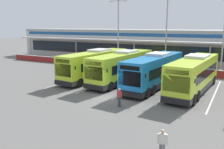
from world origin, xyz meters
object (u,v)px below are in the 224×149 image
(coach_bus_centre, at_px, (155,71))
(pedestrian_near_bin, at_px, (162,143))
(coach_bus_leftmost, at_px, (95,65))
(pedestrian_in_dark_coat, at_px, (119,97))
(lamp_post_centre, at_px, (167,29))
(lamp_post_west, at_px, (118,29))
(lamp_post_east, at_px, (224,30))
(coach_bus_left_centre, at_px, (123,67))
(coach_bus_right_centre, at_px, (194,75))

(coach_bus_centre, xyz_separation_m, pedestrian_near_bin, (5.25, -14.47, -0.91))
(coach_bus_leftmost, xyz_separation_m, coach_bus_centre, (8.15, -0.47, 0.00))
(pedestrian_in_dark_coat, bearing_deg, lamp_post_centre, 94.73)
(coach_bus_leftmost, relative_size, lamp_post_west, 1.12)
(coach_bus_leftmost, xyz_separation_m, lamp_post_east, (14.24, 9.57, 4.50))
(pedestrian_near_bin, relative_size, lamp_post_east, 0.15)
(coach_bus_left_centre, height_order, coach_bus_right_centre, same)
(lamp_post_west, bearing_deg, coach_bus_centre, -47.68)
(coach_bus_leftmost, bearing_deg, coach_bus_right_centre, -2.59)
(coach_bus_left_centre, bearing_deg, coach_bus_right_centre, -4.70)
(coach_bus_left_centre, xyz_separation_m, coach_bus_right_centre, (8.59, -0.71, 0.00))
(coach_bus_centre, bearing_deg, lamp_post_west, 132.32)
(lamp_post_centre, distance_m, lamp_post_east, 8.23)
(lamp_post_centre, bearing_deg, coach_bus_left_centre, -102.09)
(pedestrian_in_dark_coat, bearing_deg, coach_bus_leftmost, 132.07)
(pedestrian_in_dark_coat, relative_size, lamp_post_west, 0.15)
(coach_bus_centre, xyz_separation_m, pedestrian_in_dark_coat, (-0.44, -8.07, -0.91))
(coach_bus_right_centre, distance_m, lamp_post_west, 19.09)
(pedestrian_near_bin, height_order, lamp_post_centre, lamp_post_centre)
(coach_bus_leftmost, bearing_deg, lamp_post_west, 101.38)
(pedestrian_in_dark_coat, bearing_deg, pedestrian_near_bin, -48.40)
(coach_bus_centre, relative_size, pedestrian_in_dark_coat, 7.59)
(coach_bus_left_centre, xyz_separation_m, coach_bus_centre, (4.32, -0.62, 0.00))
(coach_bus_left_centre, relative_size, lamp_post_centre, 1.12)
(lamp_post_east, bearing_deg, pedestrian_near_bin, -91.98)
(coach_bus_centre, xyz_separation_m, lamp_post_centre, (-2.04, 11.27, 4.50))
(pedestrian_near_bin, distance_m, lamp_post_east, 25.12)
(pedestrian_near_bin, relative_size, lamp_post_centre, 0.15)
(pedestrian_near_bin, height_order, lamp_post_west, lamp_post_west)
(coach_bus_left_centre, xyz_separation_m, lamp_post_centre, (2.28, 10.66, 4.50))
(lamp_post_west, xyz_separation_m, lamp_post_east, (16.43, -1.31, 0.00))
(pedestrian_in_dark_coat, xyz_separation_m, lamp_post_centre, (-1.60, 19.34, 5.42))
(pedestrian_in_dark_coat, bearing_deg, lamp_post_west, 117.01)
(coach_bus_left_centre, bearing_deg, coach_bus_centre, -8.15)
(coach_bus_leftmost, height_order, lamp_post_east, lamp_post_east)
(coach_bus_right_centre, relative_size, pedestrian_in_dark_coat, 7.59)
(coach_bus_right_centre, xyz_separation_m, lamp_post_east, (1.82, 10.13, 4.50))
(coach_bus_left_centre, height_order, lamp_post_centre, lamp_post_centre)
(coach_bus_left_centre, distance_m, pedestrian_in_dark_coat, 9.56)
(coach_bus_right_centre, distance_m, lamp_post_centre, 13.76)
(coach_bus_left_centre, height_order, lamp_post_west, lamp_post_west)
(pedestrian_in_dark_coat, xyz_separation_m, lamp_post_west, (-9.90, 19.42, 5.42))
(coach_bus_leftmost, xyz_separation_m, coach_bus_right_centre, (12.42, -0.56, 0.00))
(coach_bus_centre, relative_size, lamp_post_east, 1.12)
(coach_bus_leftmost, relative_size, coach_bus_right_centre, 1.00)
(coach_bus_centre, height_order, coach_bus_right_centre, same)
(coach_bus_left_centre, distance_m, lamp_post_east, 14.75)
(coach_bus_right_centre, bearing_deg, pedestrian_near_bin, -86.13)
(coach_bus_leftmost, distance_m, pedestrian_near_bin, 20.09)
(lamp_post_centre, bearing_deg, pedestrian_near_bin, -74.20)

